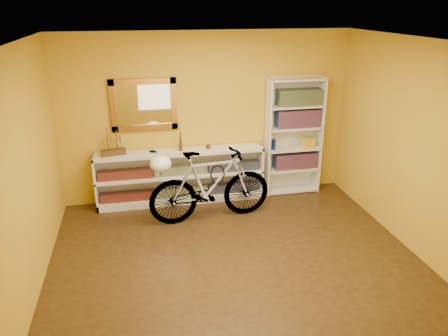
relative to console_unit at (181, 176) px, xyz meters
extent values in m
cube|color=black|center=(0.46, -1.81, -0.43)|extent=(4.50, 4.00, 0.01)
cube|color=silver|center=(0.46, -1.81, 2.18)|extent=(4.50, 4.00, 0.01)
cube|color=gold|center=(0.46, 0.19, 0.88)|extent=(4.50, 0.01, 2.60)
cube|color=gold|center=(-1.80, -1.81, 0.88)|extent=(0.01, 4.00, 2.60)
cube|color=gold|center=(2.71, -1.81, 0.88)|extent=(0.01, 4.00, 2.60)
cube|color=#925C1A|center=(-0.49, 0.15, 1.12)|extent=(0.98, 0.06, 0.78)
cube|color=silver|center=(1.36, 0.17, -0.17)|extent=(0.09, 0.02, 0.09)
cube|color=black|center=(0.00, -0.02, -0.26)|extent=(2.50, 0.13, 0.14)
cube|color=navy|center=(0.00, -0.02, 0.11)|extent=(2.50, 0.13, 0.14)
imported|color=black|center=(-0.41, 0.00, 0.43)|extent=(0.00, 0.00, 0.00)
cone|color=#56371D|center=(0.01, 0.00, 0.61)|extent=(0.06, 0.06, 0.38)
sphere|color=#56371D|center=(0.44, 0.00, 0.46)|extent=(0.08, 0.08, 0.08)
cube|color=maroon|center=(1.89, 0.03, 0.12)|extent=(0.70, 0.22, 0.26)
cube|color=maroon|center=(1.89, 0.03, 0.83)|extent=(0.70, 0.22, 0.28)
cube|color=navy|center=(1.89, 0.03, 1.16)|extent=(0.70, 0.22, 0.25)
cylinder|color=#162F98|center=(1.50, 0.01, 0.42)|extent=(0.07, 0.07, 0.16)
cube|color=maroon|center=(1.64, 0.06, 1.12)|extent=(0.14, 0.14, 0.16)
cube|color=gold|center=(2.09, -0.01, 0.42)|extent=(0.22, 0.17, 0.15)
imported|color=silver|center=(0.35, -0.69, 0.11)|extent=(0.63, 1.85, 1.07)
ellipsoid|color=white|center=(-0.34, -0.76, 0.51)|extent=(0.29, 0.28, 0.22)
torus|color=black|center=(0.45, -0.68, 0.27)|extent=(0.21, 0.02, 0.21)
camera|label=1|loc=(-0.62, -6.26, 2.56)|focal=34.64mm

